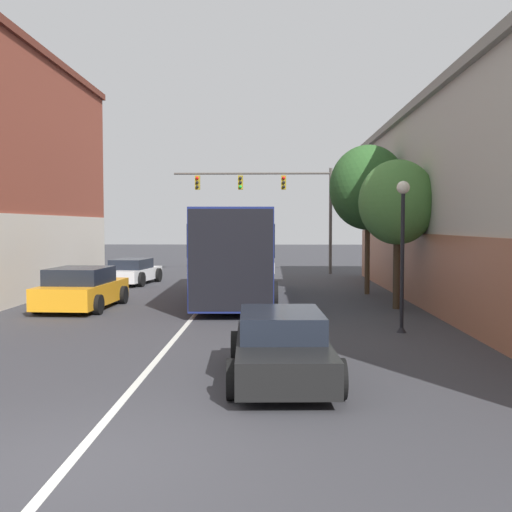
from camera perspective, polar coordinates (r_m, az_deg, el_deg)
ground_plane at (r=7.75m, az=-17.43°, el=-18.40°), size 160.00×160.00×0.00m
lane_center_line at (r=22.93m, az=-4.53°, el=-4.07°), size 0.14×43.62×0.01m
bus at (r=22.50m, az=-1.89°, el=0.59°), size 3.08×10.36×3.34m
hatchback_foreground at (r=11.03m, az=2.45°, el=-8.61°), size 2.03×4.08×1.22m
parked_car_left_near at (r=20.92m, az=-16.23°, el=-3.03°), size 2.36×4.35×1.40m
parked_car_left_mid at (r=29.11m, az=-11.68°, el=-1.47°), size 2.30×4.18×1.21m
traffic_signal_gantry at (r=34.47m, az=1.93°, el=5.88°), size 9.08×0.36×6.07m
street_lamp at (r=15.98m, az=13.78°, el=1.45°), size 0.34×0.34×3.95m
street_tree_near at (r=20.52m, az=13.31°, el=4.96°), size 2.57×2.31×4.98m
street_tree_far at (r=24.72m, az=10.61°, el=6.41°), size 3.11×2.80×6.04m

